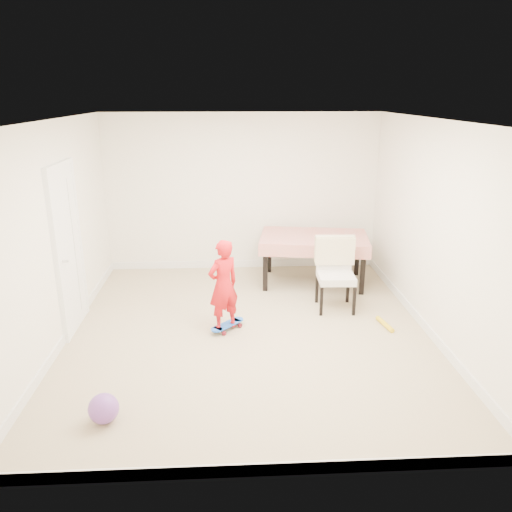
{
  "coord_description": "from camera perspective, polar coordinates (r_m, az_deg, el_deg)",
  "views": [
    {
      "loc": [
        -0.22,
        -5.69,
        2.89
      ],
      "look_at": [
        0.1,
        0.2,
        0.95
      ],
      "focal_mm": 35.0,
      "sensor_mm": 36.0,
      "label": 1
    }
  ],
  "objects": [
    {
      "name": "ground",
      "position": [
        6.39,
        -0.81,
        -8.7
      ],
      "size": [
        5.0,
        5.0,
        0.0
      ],
      "primitive_type": "plane",
      "color": "tan",
      "rests_on": "ground"
    },
    {
      "name": "ceiling",
      "position": [
        5.71,
        -0.93,
        15.08
      ],
      "size": [
        4.5,
        5.0,
        0.04
      ],
      "primitive_type": "cube",
      "color": "white",
      "rests_on": "wall_back"
    },
    {
      "name": "wall_back",
      "position": [
        8.33,
        -1.55,
        7.18
      ],
      "size": [
        4.5,
        0.04,
        2.6
      ],
      "primitive_type": "cube",
      "color": "white",
      "rests_on": "ground"
    },
    {
      "name": "wall_front",
      "position": [
        3.59,
        0.74,
        -8.07
      ],
      "size": [
        4.5,
        0.04,
        2.6
      ],
      "primitive_type": "cube",
      "color": "white",
      "rests_on": "ground"
    },
    {
      "name": "wall_left",
      "position": [
        6.24,
        -21.79,
        2.12
      ],
      "size": [
        0.04,
        5.0,
        2.6
      ],
      "primitive_type": "cube",
      "color": "white",
      "rests_on": "ground"
    },
    {
      "name": "wall_right",
      "position": [
        6.4,
        19.54,
        2.74
      ],
      "size": [
        0.04,
        5.0,
        2.6
      ],
      "primitive_type": "cube",
      "color": "white",
      "rests_on": "ground"
    },
    {
      "name": "door",
      "position": [
        6.59,
        -20.66,
        0.55
      ],
      "size": [
        0.11,
        0.94,
        2.11
      ],
      "primitive_type": "cube",
      "color": "white",
      "rests_on": "ground"
    },
    {
      "name": "baseboard_back",
      "position": [
        8.66,
        -1.48,
        -0.89
      ],
      "size": [
        4.5,
        0.02,
        0.12
      ],
      "primitive_type": "cube",
      "color": "white",
      "rests_on": "ground"
    },
    {
      "name": "baseboard_front",
      "position": [
        4.28,
        0.67,
        -23.2
      ],
      "size": [
        4.5,
        0.02,
        0.12
      ],
      "primitive_type": "cube",
      "color": "white",
      "rests_on": "ground"
    },
    {
      "name": "baseboard_left",
      "position": [
        6.67,
        -20.63,
        -8.17
      ],
      "size": [
        0.02,
        5.0,
        0.12
      ],
      "primitive_type": "cube",
      "color": "white",
      "rests_on": "ground"
    },
    {
      "name": "baseboard_right",
      "position": [
        6.82,
        18.52,
        -7.35
      ],
      "size": [
        0.02,
        5.0,
        0.12
      ],
      "primitive_type": "cube",
      "color": "white",
      "rests_on": "ground"
    },
    {
      "name": "dining_table",
      "position": [
        7.91,
        6.56,
        -0.38
      ],
      "size": [
        1.78,
        1.27,
        0.77
      ],
      "primitive_type": null,
      "rotation": [
        0.0,
        0.0,
        -0.15
      ],
      "color": "#B2091E",
      "rests_on": "ground"
    },
    {
      "name": "dining_chair",
      "position": [
        6.95,
        9.13,
        -2.15
      ],
      "size": [
        0.57,
        0.65,
        1.0
      ],
      "primitive_type": null,
      "rotation": [
        0.0,
        0.0,
        -0.04
      ],
      "color": "silver",
      "rests_on": "ground"
    },
    {
      "name": "skateboard",
      "position": [
        6.45,
        -3.27,
        -8.07
      ],
      "size": [
        0.51,
        0.51,
        0.08
      ],
      "primitive_type": null,
      "rotation": [
        0.0,
        0.0,
        0.79
      ],
      "color": "blue",
      "rests_on": "ground"
    },
    {
      "name": "child",
      "position": [
        6.21,
        -3.75,
        -3.65
      ],
      "size": [
        0.51,
        0.47,
        1.17
      ],
      "primitive_type": "imported",
      "rotation": [
        0.0,
        0.0,
        3.73
      ],
      "color": "red",
      "rests_on": "ground"
    },
    {
      "name": "balloon",
      "position": [
        4.97,
        -17.02,
        -16.32
      ],
      "size": [
        0.28,
        0.28,
        0.28
      ],
      "primitive_type": "sphere",
      "color": "purple",
      "rests_on": "ground"
    },
    {
      "name": "foam_toy",
      "position": [
        6.74,
        14.51,
        -7.54
      ],
      "size": [
        0.14,
        0.4,
        0.06
      ],
      "primitive_type": "cylinder",
      "rotation": [
        1.57,
        0.0,
        0.19
      ],
      "color": "yellow",
      "rests_on": "ground"
    }
  ]
}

